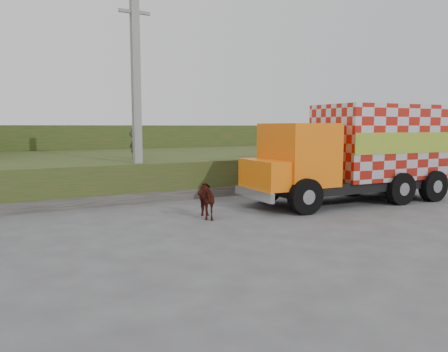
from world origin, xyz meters
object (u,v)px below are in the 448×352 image
utility_pole (136,96)px  cargo_truck (359,152)px  cow (203,199)px  pedestrian (136,140)px

utility_pole → cargo_truck: (7.53, -4.19, -2.14)m
cow → pedestrian: 6.51m
utility_pole → cargo_truck: 8.88m
cargo_truck → cow: bearing=-176.8°
utility_pole → cargo_truck: bearing=-29.1°
utility_pole → pedestrian: (0.63, 2.16, -1.75)m
cargo_truck → cow: cargo_truck is taller
cargo_truck → pedestrian: bearing=141.2°
cargo_truck → cow: size_ratio=5.88×
utility_pole → cow: (0.81, -4.12, -3.46)m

